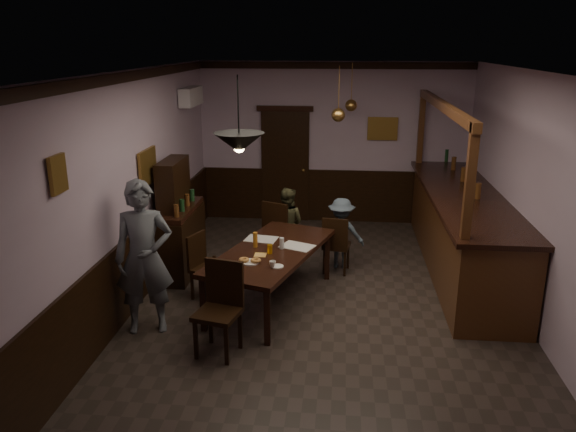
# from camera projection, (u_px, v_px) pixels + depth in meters

# --- Properties ---
(room) EXTENTS (5.01, 8.01, 3.01)m
(room) POSITION_uv_depth(u_px,v_px,m) (326.00, 202.00, 6.71)
(room) COLOR #2D2621
(room) RESTS_ON ground
(dining_table) EXTENTS (1.62, 2.40, 0.75)m
(dining_table) POSITION_uv_depth(u_px,v_px,m) (271.00, 254.00, 7.30)
(dining_table) COLOR black
(dining_table) RESTS_ON ground
(chair_far_left) EXTENTS (0.59, 0.59, 1.02)m
(chair_far_left) POSITION_uv_depth(u_px,v_px,m) (279.00, 230.00, 8.62)
(chair_far_left) COLOR black
(chair_far_left) RESTS_ON ground
(chair_far_right) EXTENTS (0.44, 0.44, 0.88)m
(chair_far_right) POSITION_uv_depth(u_px,v_px,m) (336.00, 243.00, 8.31)
(chair_far_right) COLOR black
(chair_far_right) RESTS_ON ground
(chair_near) EXTENTS (0.54, 0.54, 1.04)m
(chair_near) POSITION_uv_depth(u_px,v_px,m) (221.00, 303.00, 6.18)
(chair_near) COLOR black
(chair_near) RESTS_ON ground
(chair_side) EXTENTS (0.50, 0.50, 0.89)m
(chair_side) POSITION_uv_depth(u_px,v_px,m) (203.00, 263.00, 7.54)
(chair_side) COLOR black
(chair_side) RESTS_ON ground
(person_standing) EXTENTS (0.77, 0.60, 1.85)m
(person_standing) POSITION_uv_depth(u_px,v_px,m) (144.00, 258.00, 6.53)
(person_standing) COLOR #595E66
(person_standing) RESTS_ON ground
(person_seated_left) EXTENTS (0.67, 0.59, 1.17)m
(person_seated_left) POSITION_uv_depth(u_px,v_px,m) (287.00, 223.00, 8.86)
(person_seated_left) COLOR brown
(person_seated_left) RESTS_ON ground
(person_seated_right) EXTENTS (0.73, 0.44, 1.09)m
(person_seated_right) POSITION_uv_depth(u_px,v_px,m) (341.00, 233.00, 8.53)
(person_seated_right) COLOR slate
(person_seated_right) RESTS_ON ground
(newspaper_left) EXTENTS (0.46, 0.37, 0.01)m
(newspaper_left) POSITION_uv_depth(u_px,v_px,m) (261.00, 239.00, 7.66)
(newspaper_left) COLOR silver
(newspaper_left) RESTS_ON dining_table
(newspaper_right) EXTENTS (0.51, 0.44, 0.01)m
(newspaper_right) POSITION_uv_depth(u_px,v_px,m) (297.00, 246.00, 7.38)
(newspaper_right) COLOR silver
(newspaper_right) RESTS_ON dining_table
(napkin) EXTENTS (0.19, 0.19, 0.00)m
(napkin) POSITION_uv_depth(u_px,v_px,m) (260.00, 255.00, 7.09)
(napkin) COLOR #E8B055
(napkin) RESTS_ON dining_table
(saucer) EXTENTS (0.15, 0.15, 0.01)m
(saucer) POSITION_uv_depth(u_px,v_px,m) (277.00, 266.00, 6.72)
(saucer) COLOR white
(saucer) RESTS_ON dining_table
(coffee_cup) EXTENTS (0.10, 0.10, 0.07)m
(coffee_cup) POSITION_uv_depth(u_px,v_px,m) (273.00, 264.00, 6.68)
(coffee_cup) COLOR white
(coffee_cup) RESTS_ON saucer
(pastry_plate) EXTENTS (0.22, 0.22, 0.01)m
(pastry_plate) POSITION_uv_depth(u_px,v_px,m) (250.00, 262.00, 6.85)
(pastry_plate) COLOR white
(pastry_plate) RESTS_ON dining_table
(pastry_ring_a) EXTENTS (0.13, 0.13, 0.04)m
(pastry_ring_a) POSITION_uv_depth(u_px,v_px,m) (244.00, 260.00, 6.84)
(pastry_ring_a) COLOR #C68C47
(pastry_ring_a) RESTS_ON pastry_plate
(pastry_ring_b) EXTENTS (0.13, 0.13, 0.04)m
(pastry_ring_b) POSITION_uv_depth(u_px,v_px,m) (256.00, 260.00, 6.82)
(pastry_ring_b) COLOR #C68C47
(pastry_ring_b) RESTS_ON pastry_plate
(soda_can) EXTENTS (0.07, 0.07, 0.12)m
(soda_can) POSITION_uv_depth(u_px,v_px,m) (270.00, 249.00, 7.12)
(soda_can) COLOR #FFAA15
(soda_can) RESTS_ON dining_table
(beer_glass) EXTENTS (0.06, 0.06, 0.20)m
(beer_glass) POSITION_uv_depth(u_px,v_px,m) (255.00, 240.00, 7.34)
(beer_glass) COLOR #BF721E
(beer_glass) RESTS_ON dining_table
(water_glass) EXTENTS (0.06, 0.06, 0.15)m
(water_glass) POSITION_uv_depth(u_px,v_px,m) (282.00, 243.00, 7.29)
(water_glass) COLOR silver
(water_glass) RESTS_ON dining_table
(pepper_mill) EXTENTS (0.04, 0.04, 0.14)m
(pepper_mill) POSITION_uv_depth(u_px,v_px,m) (214.00, 261.00, 6.70)
(pepper_mill) COLOR black
(pepper_mill) RESTS_ON dining_table
(sideboard) EXTENTS (0.46, 1.30, 1.72)m
(sideboard) POSITION_uv_depth(u_px,v_px,m) (178.00, 228.00, 8.31)
(sideboard) COLOR black
(sideboard) RESTS_ON ground
(bar_counter) EXTENTS (1.05, 4.49, 2.52)m
(bar_counter) POSITION_uv_depth(u_px,v_px,m) (462.00, 229.00, 8.42)
(bar_counter) COLOR #4A2313
(bar_counter) RESTS_ON ground
(door_back) EXTENTS (0.90, 0.06, 2.10)m
(door_back) POSITION_uv_depth(u_px,v_px,m) (285.00, 167.00, 10.68)
(door_back) COLOR black
(door_back) RESTS_ON ground
(ac_unit) EXTENTS (0.20, 0.85, 0.30)m
(ac_unit) POSITION_uv_depth(u_px,v_px,m) (191.00, 96.00, 9.40)
(ac_unit) COLOR white
(ac_unit) RESTS_ON ground
(picture_left_small) EXTENTS (0.04, 0.28, 0.36)m
(picture_left_small) POSITION_uv_depth(u_px,v_px,m) (58.00, 174.00, 5.22)
(picture_left_small) COLOR olive
(picture_left_small) RESTS_ON ground
(picture_left_large) EXTENTS (0.04, 0.62, 0.48)m
(picture_left_large) POSITION_uv_depth(u_px,v_px,m) (148.00, 167.00, 7.64)
(picture_left_large) COLOR olive
(picture_left_large) RESTS_ON ground
(picture_back) EXTENTS (0.55, 0.04, 0.42)m
(picture_back) POSITION_uv_depth(u_px,v_px,m) (383.00, 129.00, 10.30)
(picture_back) COLOR olive
(picture_back) RESTS_ON ground
(pendant_iron) EXTENTS (0.56, 0.56, 0.84)m
(pendant_iron) POSITION_uv_depth(u_px,v_px,m) (239.00, 143.00, 6.12)
(pendant_iron) COLOR black
(pendant_iron) RESTS_ON ground
(pendant_brass_mid) EXTENTS (0.20, 0.20, 0.81)m
(pendant_brass_mid) POSITION_uv_depth(u_px,v_px,m) (338.00, 115.00, 8.23)
(pendant_brass_mid) COLOR #BF8C3F
(pendant_brass_mid) RESTS_ON ground
(pendant_brass_far) EXTENTS (0.20, 0.20, 0.81)m
(pendant_brass_far) POSITION_uv_depth(u_px,v_px,m) (351.00, 106.00, 9.46)
(pendant_brass_far) COLOR #BF8C3F
(pendant_brass_far) RESTS_ON ground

